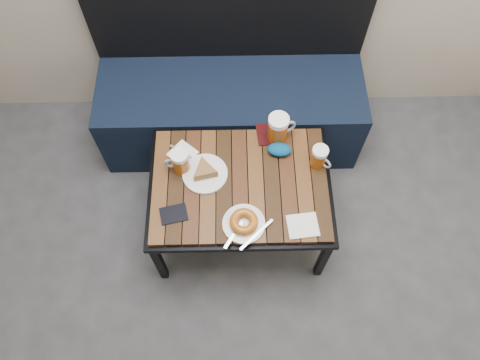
{
  "coord_description": "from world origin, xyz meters",
  "views": [
    {
      "loc": [
        0.13,
        0.18,
        2.35
      ],
      "look_at": [
        0.15,
        1.16,
        0.5
      ],
      "focal_mm": 35.0,
      "sensor_mm": 36.0,
      "label": 1
    }
  ],
  "objects_px": {
    "beer_mug_centre": "(278,128)",
    "plate_pie": "(205,172)",
    "cafe_table": "(240,187)",
    "plate_bagel": "(244,223)",
    "beer_mug_left": "(180,161)",
    "knit_pouch": "(279,150)",
    "beer_mug_right": "(319,157)",
    "passport_burgundy": "(266,134)",
    "bench": "(231,103)",
    "passport_navy": "(174,214)"
  },
  "relations": [
    {
      "from": "cafe_table",
      "to": "plate_pie",
      "type": "relative_size",
      "value": 4.04
    },
    {
      "from": "plate_pie",
      "to": "beer_mug_left",
      "type": "bearing_deg",
      "value": 162.86
    },
    {
      "from": "cafe_table",
      "to": "plate_pie",
      "type": "xyz_separation_m",
      "value": [
        -0.16,
        0.05,
        0.07
      ]
    },
    {
      "from": "plate_pie",
      "to": "knit_pouch",
      "type": "height_order",
      "value": "plate_pie"
    },
    {
      "from": "plate_pie",
      "to": "knit_pouch",
      "type": "bearing_deg",
      "value": 18.02
    },
    {
      "from": "cafe_table",
      "to": "passport_navy",
      "type": "distance_m",
      "value": 0.33
    },
    {
      "from": "beer_mug_left",
      "to": "passport_navy",
      "type": "distance_m",
      "value": 0.24
    },
    {
      "from": "beer_mug_left",
      "to": "beer_mug_centre",
      "type": "relative_size",
      "value": 0.83
    },
    {
      "from": "knit_pouch",
      "to": "plate_pie",
      "type": "bearing_deg",
      "value": -161.98
    },
    {
      "from": "plate_pie",
      "to": "bench",
      "type": "bearing_deg",
      "value": 77.67
    },
    {
      "from": "bench",
      "to": "passport_burgundy",
      "type": "bearing_deg",
      "value": -63.61
    },
    {
      "from": "cafe_table",
      "to": "plate_bagel",
      "type": "relative_size",
      "value": 3.79
    },
    {
      "from": "beer_mug_left",
      "to": "plate_bagel",
      "type": "xyz_separation_m",
      "value": [
        0.28,
        -0.28,
        -0.04
      ]
    },
    {
      "from": "plate_bagel",
      "to": "passport_burgundy",
      "type": "relative_size",
      "value": 1.8
    },
    {
      "from": "bench",
      "to": "beer_mug_left",
      "type": "height_order",
      "value": "bench"
    },
    {
      "from": "beer_mug_left",
      "to": "knit_pouch",
      "type": "xyz_separation_m",
      "value": [
        0.46,
        0.08,
        -0.04
      ]
    },
    {
      "from": "beer_mug_left",
      "to": "beer_mug_right",
      "type": "xyz_separation_m",
      "value": [
        0.63,
        0.01,
        -0.01
      ]
    },
    {
      "from": "beer_mug_centre",
      "to": "plate_pie",
      "type": "distance_m",
      "value": 0.4
    },
    {
      "from": "beer_mug_right",
      "to": "plate_bagel",
      "type": "xyz_separation_m",
      "value": [
        -0.35,
        -0.3,
        -0.04
      ]
    },
    {
      "from": "bench",
      "to": "beer_mug_right",
      "type": "bearing_deg",
      "value": -51.67
    },
    {
      "from": "beer_mug_right",
      "to": "passport_navy",
      "type": "distance_m",
      "value": 0.7
    },
    {
      "from": "bench",
      "to": "knit_pouch",
      "type": "xyz_separation_m",
      "value": [
        0.23,
        -0.44,
        0.22
      ]
    },
    {
      "from": "beer_mug_centre",
      "to": "plate_bagel",
      "type": "distance_m",
      "value": 0.48
    },
    {
      "from": "bench",
      "to": "plate_bagel",
      "type": "distance_m",
      "value": 0.84
    },
    {
      "from": "beer_mug_right",
      "to": "plate_bagel",
      "type": "distance_m",
      "value": 0.46
    },
    {
      "from": "bench",
      "to": "plate_pie",
      "type": "distance_m",
      "value": 0.61
    },
    {
      "from": "beer_mug_left",
      "to": "plate_pie",
      "type": "xyz_separation_m",
      "value": [
        0.11,
        -0.03,
        -0.04
      ]
    },
    {
      "from": "plate_pie",
      "to": "plate_bagel",
      "type": "xyz_separation_m",
      "value": [
        0.17,
        -0.25,
        -0.0
      ]
    },
    {
      "from": "bench",
      "to": "plate_bagel",
      "type": "bearing_deg",
      "value": -86.4
    },
    {
      "from": "beer_mug_right",
      "to": "passport_burgundy",
      "type": "height_order",
      "value": "beer_mug_right"
    },
    {
      "from": "beer_mug_left",
      "to": "passport_navy",
      "type": "relative_size",
      "value": 1.09
    },
    {
      "from": "cafe_table",
      "to": "plate_pie",
      "type": "height_order",
      "value": "plate_pie"
    },
    {
      "from": "beer_mug_centre",
      "to": "passport_burgundy",
      "type": "distance_m",
      "value": 0.09
    },
    {
      "from": "cafe_table",
      "to": "beer_mug_centre",
      "type": "relative_size",
      "value": 5.42
    },
    {
      "from": "plate_bagel",
      "to": "knit_pouch",
      "type": "relative_size",
      "value": 1.97
    },
    {
      "from": "beer_mug_right",
      "to": "beer_mug_left",
      "type": "bearing_deg",
      "value": -134.39
    },
    {
      "from": "cafe_table",
      "to": "plate_bagel",
      "type": "height_order",
      "value": "plate_bagel"
    },
    {
      "from": "bench",
      "to": "passport_burgundy",
      "type": "height_order",
      "value": "bench"
    },
    {
      "from": "beer_mug_centre",
      "to": "knit_pouch",
      "type": "distance_m",
      "value": 0.1
    },
    {
      "from": "passport_burgundy",
      "to": "knit_pouch",
      "type": "height_order",
      "value": "knit_pouch"
    },
    {
      "from": "bench",
      "to": "beer_mug_right",
      "type": "relative_size",
      "value": 11.91
    },
    {
      "from": "beer_mug_right",
      "to": "passport_navy",
      "type": "height_order",
      "value": "beer_mug_right"
    },
    {
      "from": "beer_mug_left",
      "to": "plate_pie",
      "type": "distance_m",
      "value": 0.12
    },
    {
      "from": "cafe_table",
      "to": "bench",
      "type": "bearing_deg",
      "value": 93.63
    },
    {
      "from": "plate_bagel",
      "to": "passport_navy",
      "type": "distance_m",
      "value": 0.31
    },
    {
      "from": "beer_mug_centre",
      "to": "cafe_table",
      "type": "bearing_deg",
      "value": -147.92
    },
    {
      "from": "knit_pouch",
      "to": "beer_mug_centre",
      "type": "bearing_deg",
      "value": 92.43
    },
    {
      "from": "cafe_table",
      "to": "beer_mug_right",
      "type": "bearing_deg",
      "value": 14.76
    },
    {
      "from": "beer_mug_left",
      "to": "passport_navy",
      "type": "height_order",
      "value": "beer_mug_left"
    },
    {
      "from": "plate_pie",
      "to": "knit_pouch",
      "type": "distance_m",
      "value": 0.36
    }
  ]
}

